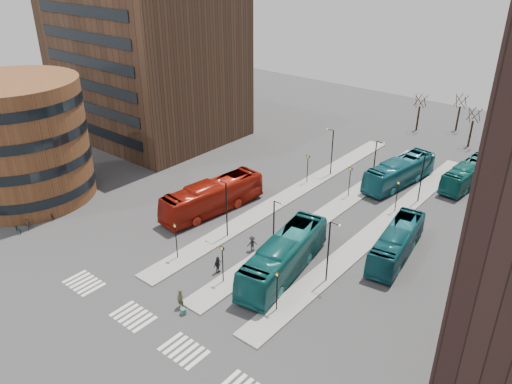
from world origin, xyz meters
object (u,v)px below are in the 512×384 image
Objects in this scene: teal_bus_d at (468,174)px; traveller at (180,299)px; teal_bus_c at (397,242)px; teal_bus_b at (399,172)px; commuter_c at (252,243)px; teal_bus_a at (284,256)px; bicycle_mid at (27,224)px; red_bus at (213,197)px; commuter_a at (207,209)px; commuter_b at (218,265)px; bicycle_far at (52,215)px; suitcase at (183,311)px; bicycle_near at (18,229)px.

traveller is (-10.13, -38.96, -0.60)m from teal_bus_d.
teal_bus_b is at bearing 106.09° from teal_bus_c.
teal_bus_a is at bearing 108.19° from commuter_c.
teal_bus_b is at bearing -13.51° from bicycle_mid.
red_bus is 1.55m from commuter_a.
teal_bus_a is 7.86× the size of commuter_a.
teal_bus_a reaches higher than commuter_b.
red_bus is at bearing -98.58° from commuter_a.
teal_bus_a reaches higher than bicycle_mid.
teal_bus_b is 41.45m from bicycle_far.
bicycle_far is at bearing 95.79° from commuter_b.
red_bus reaches higher than teal_bus_c.
suitcase is at bearing -47.07° from red_bus.
commuter_a is at bearing -29.05° from bicycle_far.
teal_bus_a is (13.26, -4.45, -0.00)m from red_bus.
commuter_c is at bearing 158.09° from teal_bus_a.
teal_bus_b reaches higher than commuter_c.
teal_bus_c reaches higher than bicycle_near.
teal_bus_c is 6.76× the size of bicycle_far.
commuter_a reaches higher than bicycle_far.
commuter_c is (-11.33, -8.12, -0.71)m from teal_bus_c.
traveller is at bearing 36.12° from commuter_c.
teal_bus_c is 17.27m from commuter_b.
bicycle_mid is at bearing -156.56° from teal_bus_c.
bicycle_near is (-21.22, -13.04, -0.39)m from commuter_c.
bicycle_mid is 0.95× the size of bicycle_far.
bicycle_mid reaches higher than suitcase.
commuter_a is 8.77m from commuter_c.
commuter_a reaches higher than commuter_c.
teal_bus_a is at bearing 149.67° from commuter_a.
red_bus reaches higher than bicycle_far.
teal_bus_a is 11.34m from teal_bus_c.
teal_bus_c is 20.67m from commuter_a.
bicycle_mid is at bearing -156.95° from suitcase.
teal_bus_d is (6.52, 29.54, -0.30)m from teal_bus_a.
bicycle_far is (-22.97, 1.74, 0.15)m from suitcase.
bicycle_near is (-25.84, -12.02, -1.38)m from teal_bus_a.
red_bus is 7.58× the size of commuter_b.
commuter_a is at bearing 148.36° from suitcase.
bicycle_near is (-32.35, -41.56, -1.08)m from teal_bus_d.
teal_bus_a is 24.40m from teal_bus_b.
traveller is at bearing -100.19° from teal_bus_d.
teal_bus_a is 10.12m from traveller.
traveller is (-0.75, 0.45, 0.62)m from suitcase.
commuter_a is at bearing -74.20° from commuter_c.
bicycle_mid is (-25.66, -35.31, -1.23)m from teal_bus_b.
teal_bus_b is at bearing 105.95° from suitcase.
teal_bus_d is (6.70, 5.15, -0.19)m from teal_bus_b.
commuter_b is 4.84m from commuter_c.
teal_bus_b is 7.09× the size of commuter_b.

